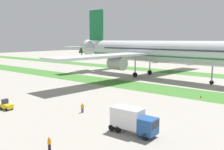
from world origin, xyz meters
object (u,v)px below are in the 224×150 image
at_px(baggage_tug, 6,105).
at_px(airliner, 149,51).
at_px(ground_crew_loader, 49,143).
at_px(taxiway_marker_0, 98,84).
at_px(catering_truck, 133,120).
at_px(taxiway_marker_1, 201,96).
at_px(ground_crew_marshaller, 82,107).

bearing_deg(baggage_tug, airliner, 175.49).
xyz_separation_m(ground_crew_loader, taxiway_marker_0, (-25.25, 35.93, -0.62)).
xyz_separation_m(catering_truck, taxiway_marker_0, (-29.67, 25.10, -1.63)).
relative_size(ground_crew_loader, taxiway_marker_1, 2.81).
xyz_separation_m(baggage_tug, catering_truck, (25.37, 5.06, 1.14)).
bearing_deg(taxiway_marker_0, ground_crew_loader, -54.90).
distance_m(ground_crew_loader, taxiway_marker_0, 43.92).
bearing_deg(catering_truck, airliner, -153.18).
height_order(catering_truck, taxiway_marker_0, catering_truck).
bearing_deg(ground_crew_marshaller, taxiway_marker_1, -160.07).
height_order(ground_crew_loader, taxiway_marker_1, ground_crew_loader).
distance_m(catering_truck, ground_crew_loader, 11.74).
height_order(ground_crew_marshaller, taxiway_marker_0, ground_crew_marshaller).
distance_m(baggage_tug, taxiway_marker_1, 41.16).
distance_m(taxiway_marker_0, taxiway_marker_1, 29.35).
bearing_deg(taxiway_marker_1, catering_truck, -89.09).
bearing_deg(ground_crew_marshaller, taxiway_marker_0, -96.76).
height_order(catering_truck, ground_crew_marshaller, catering_truck).
distance_m(airliner, catering_truck, 55.49).
bearing_deg(ground_crew_marshaller, baggage_tug, -11.84).
distance_m(ground_crew_marshaller, taxiway_marker_0, 28.02).
relative_size(catering_truck, taxiway_marker_0, 10.93).
bearing_deg(baggage_tug, ground_crew_loader, 68.81).
xyz_separation_m(baggage_tug, taxiway_marker_1, (24.93, 32.75, -0.50)).
height_order(ground_crew_loader, taxiway_marker_0, ground_crew_loader).
bearing_deg(airliner, taxiway_marker_0, -3.53).
distance_m(ground_crew_loader, taxiway_marker_1, 38.72).
distance_m(airliner, ground_crew_loader, 63.56).
xyz_separation_m(airliner, ground_crew_marshaller, (13.70, -45.51, -8.06)).
xyz_separation_m(catering_truck, taxiway_marker_1, (-0.44, 27.68, -1.64)).
height_order(airliner, taxiway_marker_1, airliner).
relative_size(catering_truck, ground_crew_marshaller, 4.04).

